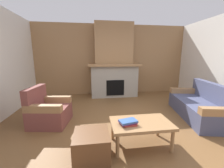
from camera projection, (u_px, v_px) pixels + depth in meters
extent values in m
plane|color=brown|center=(132.00, 129.00, 2.97)|extent=(9.00, 9.00, 0.00)
cube|color=#997047|center=(112.00, 60.00, 5.62)|extent=(6.00, 0.12, 2.70)
cube|color=gray|center=(114.00, 81.00, 5.37)|extent=(1.70, 0.70, 1.15)
cube|color=black|center=(115.00, 88.00, 5.09)|extent=(0.64, 0.08, 0.56)
cube|color=#997047|center=(114.00, 65.00, 5.20)|extent=(1.90, 0.82, 0.08)
cube|color=#997047|center=(114.00, 43.00, 5.19)|extent=(1.40, 0.50, 1.47)
cube|color=#474C6B|center=(198.00, 109.00, 3.51)|extent=(1.19, 1.93, 0.40)
cube|color=#474C6B|center=(215.00, 93.00, 3.40)|extent=(0.53, 1.79, 0.45)
cube|color=#997047|center=(185.00, 91.00, 4.26)|extent=(0.85, 0.33, 0.15)
cube|color=#997047|center=(223.00, 112.00, 2.65)|extent=(0.85, 0.33, 0.15)
cube|color=brown|center=(51.00, 115.00, 3.17)|extent=(0.87, 0.87, 0.40)
cube|color=brown|center=(35.00, 97.00, 3.09)|extent=(0.25, 0.77, 0.45)
cube|color=#997047|center=(43.00, 109.00, 2.81)|extent=(0.77, 0.25, 0.15)
cube|color=#997047|center=(55.00, 99.00, 3.42)|extent=(0.77, 0.25, 0.15)
cube|color=#997047|center=(141.00, 123.00, 2.34)|extent=(1.00, 0.60, 0.05)
cylinder|color=#997047|center=(117.00, 146.00, 2.09)|extent=(0.06, 0.06, 0.38)
cylinder|color=#997047|center=(172.00, 141.00, 2.21)|extent=(0.06, 0.06, 0.38)
cylinder|color=#997047|center=(113.00, 130.00, 2.56)|extent=(0.06, 0.06, 0.38)
cylinder|color=#997047|center=(158.00, 126.00, 2.68)|extent=(0.06, 0.06, 0.38)
cube|color=brown|center=(92.00, 145.00, 2.09)|extent=(0.52, 0.52, 0.40)
cube|color=#B23833|center=(130.00, 124.00, 2.25)|extent=(0.20, 0.17, 0.02)
cube|color=#7A3D84|center=(128.00, 122.00, 2.26)|extent=(0.31, 0.24, 0.02)
cube|color=#335699|center=(128.00, 121.00, 2.23)|extent=(0.31, 0.23, 0.03)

